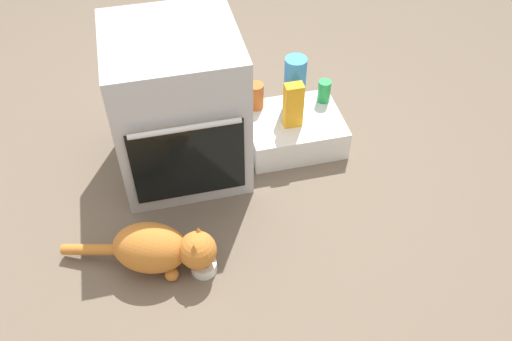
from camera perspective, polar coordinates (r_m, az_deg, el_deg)
ground at (r=2.56m, az=-4.98°, el=-4.78°), size 8.00×8.00×0.00m
oven at (r=2.58m, az=-8.14°, el=6.73°), size 0.58×0.63×0.74m
pantry_cabinet at (r=2.86m, az=3.89°, el=4.23°), size 0.49×0.39×0.16m
food_bowl at (r=2.36m, az=-5.44°, el=-9.82°), size 0.11×0.11×0.07m
cat at (r=2.32m, az=-9.99°, el=-7.99°), size 0.65×0.31×0.23m
soda_can at (r=2.89m, az=7.10°, el=8.19°), size 0.07×0.07×0.12m
sauce_jar at (r=2.82m, az=-0.01°, el=7.76°), size 0.08×0.08×0.14m
water_bottle at (r=2.78m, az=4.04°, el=8.94°), size 0.11×0.11×0.30m
juice_carton at (r=2.69m, az=3.89°, el=6.80°), size 0.09×0.06×0.24m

